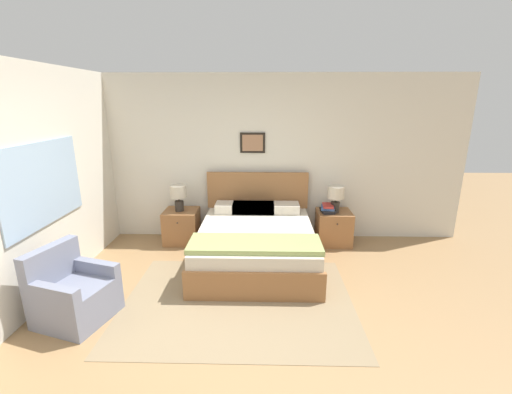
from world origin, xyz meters
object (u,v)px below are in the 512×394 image
(bed, at_px, (256,242))
(table_lamp_by_door, at_px, (336,195))
(armchair, at_px, (73,294))
(nightstand_near_window, at_px, (182,226))
(nightstand_by_door, at_px, (334,227))
(table_lamp_near_window, at_px, (179,194))

(bed, bearing_deg, table_lamp_by_door, 28.98)
(armchair, height_order, nightstand_near_window, armchair)
(bed, relative_size, table_lamp_by_door, 4.68)
(armchair, relative_size, nightstand_by_door, 1.52)
(bed, distance_m, armchair, 2.29)
(bed, relative_size, nightstand_by_door, 3.66)
(armchair, distance_m, table_lamp_near_window, 2.17)
(nightstand_near_window, xyz_separation_m, table_lamp_by_door, (2.41, -0.02, 0.53))
(nightstand_by_door, relative_size, table_lamp_by_door, 1.28)
(nightstand_near_window, bearing_deg, bed, -29.73)
(bed, xyz_separation_m, nightstand_near_window, (-1.20, 0.69, -0.04))
(table_lamp_near_window, xyz_separation_m, table_lamp_by_door, (2.42, 0.00, 0.00))
(armchair, xyz_separation_m, nightstand_near_window, (0.65, 2.02, -0.01))
(armchair, xyz_separation_m, table_lamp_by_door, (3.06, 2.00, 0.52))
(nightstand_by_door, relative_size, table_lamp_near_window, 1.28)
(armchair, bearing_deg, nightstand_near_window, 178.67)
(nightstand_by_door, xyz_separation_m, table_lamp_by_door, (-0.00, -0.02, 0.53))
(table_lamp_by_door, bearing_deg, armchair, -146.82)
(nightstand_near_window, distance_m, table_lamp_by_door, 2.47)
(armchair, distance_m, nightstand_by_door, 3.67)
(nightstand_by_door, height_order, table_lamp_by_door, table_lamp_by_door)
(nightstand_by_door, bearing_deg, table_lamp_by_door, -93.92)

